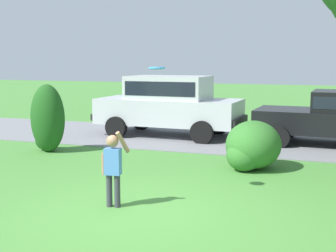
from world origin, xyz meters
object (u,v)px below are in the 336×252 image
Objects in this scene: parked_sedan at (335,116)px; child_thrower at (113,165)px; frisbee at (157,68)px; parked_suv at (169,103)px.

child_thrower is at bearing -116.21° from parked_sedan.
frisbee is at bearing -115.04° from parked_sedan.
frisbee reaches higher than parked_suv.
frisbee is (2.01, -6.36, 1.21)m from parked_suv.
frisbee is at bearing 54.26° from child_thrower.
frisbee reaches higher than parked_sedan.
child_thrower is at bearing -78.03° from parked_suv.
parked_sedan is at bearing 0.15° from parked_suv.
parked_suv is 6.77m from frisbee.
child_thrower is 4.56× the size of frisbee.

